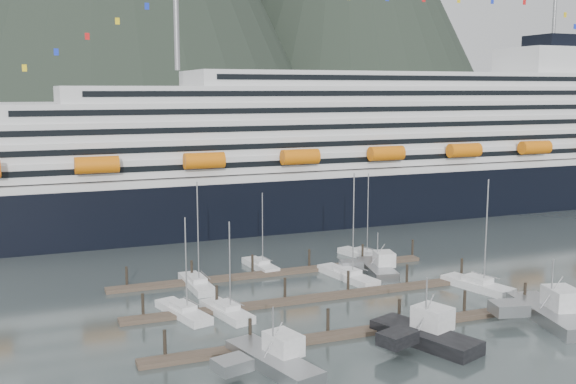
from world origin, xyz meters
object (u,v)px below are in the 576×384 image
Objects in this scene: sailboat_e at (197,284)px; sailboat_f at (260,266)px; trawler_b at (424,335)px; sailboat_g at (363,255)px; trawler_a at (272,360)px; cruise_ship at (364,158)px; sailboat_d at (348,276)px; trawler_e at (376,268)px; sailboat_a at (227,312)px; sailboat_b at (183,312)px; sailboat_h at (477,286)px; trawler_d at (549,313)px.

sailboat_f is (11.26, 6.02, -0.03)m from sailboat_e.
sailboat_f is 35.59m from trawler_b.
trawler_a is at bearing 125.71° from sailboat_g.
trawler_b is (-29.60, -69.99, -11.06)m from cruise_ship.
cruise_ship is at bearing -40.48° from sailboat_d.
trawler_e is at bearing -59.78° from trawler_a.
sailboat_a reaches higher than trawler_e.
sailboat_f is at bearing 74.77° from sailboat_g.
trawler_b is at bearing -146.82° from sailboat_a.
cruise_ship is 13.88× the size of sailboat_e.
trawler_a is at bearing 178.09° from sailboat_e.
sailboat_e is at bearing -14.53° from trawler_a.
cruise_ship is at bearing -60.15° from sailboat_b.
trawler_a is (-20.72, -25.03, 0.44)m from sailboat_d.
trawler_d is (-0.16, -13.49, 0.55)m from sailboat_h.
trawler_e is at bearing 31.36° from trawler_d.
sailboat_a is 0.95× the size of trawler_a.
sailboat_f reaches higher than trawler_d.
sailboat_a is at bearing 108.25° from sailboat_g.
cruise_ship is 63.48m from sailboat_e.
sailboat_b is 0.88× the size of trawler_d.
sailboat_d reaches higher than sailboat_b.
sailboat_h is 14.90m from trawler_e.
trawler_a is (-46.85, -69.98, -11.17)m from cruise_ship.
sailboat_h is 22.59m from trawler_b.
sailboat_e is at bearing 86.63° from sailboat_g.
trawler_e is at bearing -115.48° from cruise_ship.
sailboat_e is 29.02m from trawler_a.
cruise_ship is at bearing -27.28° from sailboat_h.
trawler_b is at bearing 104.74° from trawler_d.
sailboat_b is at bearing 101.76° from sailboat_g.
sailboat_e is 38.07m from sailboat_h.
sailboat_e is 1.07× the size of sailboat_g.
sailboat_d is 1.11× the size of trawler_d.
sailboat_h is 37.60m from trawler_a.
sailboat_e is at bearing 51.92° from sailboat_h.
cruise_ship is at bearing 2.49° from trawler_d.
sailboat_g is (7.71, 10.00, -0.02)m from sailboat_d.
sailboat_h is (6.39, -20.86, 0.04)m from sailboat_g.
trawler_b reaches higher than trawler_e.
sailboat_a is at bearing -131.00° from cruise_ship.
cruise_ship is 73.90m from sailboat_b.
sailboat_a is at bearing 71.17° from sailboat_h.
trawler_a is (-0.27, -16.40, 0.46)m from sailboat_a.
sailboat_f is 0.84× the size of trawler_d.
cruise_ship reaches higher than sailboat_f.
cruise_ship is 71.22m from trawler_d.
sailboat_f is at bearing -135.70° from cruise_ship.
sailboat_b is 31.56m from trawler_e.
trawler_d is at bearing -107.83° from trawler_b.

